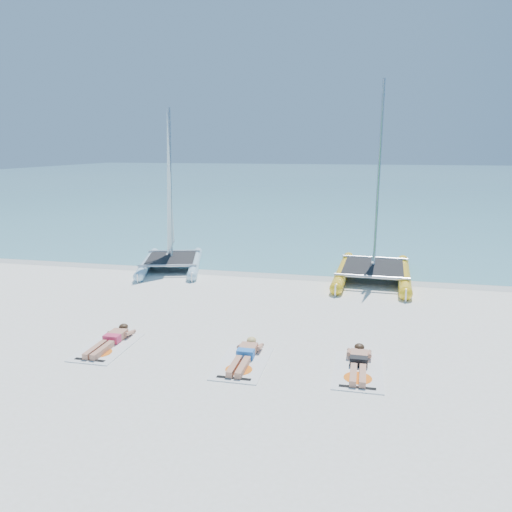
{
  "coord_description": "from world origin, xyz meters",
  "views": [
    {
      "loc": [
        2.76,
        -11.7,
        4.49
      ],
      "look_at": [
        -0.12,
        1.2,
        1.59
      ],
      "focal_mm": 35.0,
      "sensor_mm": 36.0,
      "label": 1
    }
  ],
  "objects_px": {
    "catamaran_blue": "(170,219)",
    "sunbather_c": "(359,362)",
    "sunbather_a": "(111,339)",
    "sunbather_b": "(245,355)",
    "catamaran_yellow": "(377,213)",
    "towel_b": "(243,363)",
    "towel_c": "(358,371)",
    "towel_a": "(107,347)"
  },
  "relations": [
    {
      "from": "catamaran_blue",
      "to": "sunbather_c",
      "type": "distance_m",
      "value": 10.47
    },
    {
      "from": "catamaran_blue",
      "to": "sunbather_b",
      "type": "xyz_separation_m",
      "value": [
        4.75,
        -7.6,
        -1.72
      ]
    },
    {
      "from": "sunbather_a",
      "to": "towel_b",
      "type": "height_order",
      "value": "sunbather_a"
    },
    {
      "from": "towel_b",
      "to": "sunbather_b",
      "type": "relative_size",
      "value": 1.07
    },
    {
      "from": "catamaran_blue",
      "to": "sunbather_b",
      "type": "height_order",
      "value": "catamaran_blue"
    },
    {
      "from": "sunbather_b",
      "to": "catamaran_yellow",
      "type": "bearing_deg",
      "value": 71.08
    },
    {
      "from": "catamaran_yellow",
      "to": "towel_b",
      "type": "xyz_separation_m",
      "value": [
        -2.75,
        -8.22,
        -2.21
      ]
    },
    {
      "from": "catamaran_blue",
      "to": "sunbather_a",
      "type": "relative_size",
      "value": 3.56
    },
    {
      "from": "catamaran_yellow",
      "to": "sunbather_b",
      "type": "distance_m",
      "value": 8.75
    },
    {
      "from": "catamaran_yellow",
      "to": "towel_b",
      "type": "bearing_deg",
      "value": -106.08
    },
    {
      "from": "catamaran_yellow",
      "to": "sunbather_c",
      "type": "bearing_deg",
      "value": -90.16
    },
    {
      "from": "towel_a",
      "to": "catamaran_yellow",
      "type": "bearing_deg",
      "value": 53.36
    },
    {
      "from": "catamaran_yellow",
      "to": "sunbather_a",
      "type": "xyz_separation_m",
      "value": [
        -5.99,
        -7.87,
        -2.1
      ]
    },
    {
      "from": "towel_a",
      "to": "towel_c",
      "type": "xyz_separation_m",
      "value": [
        5.64,
        -0.03,
        0.0
      ]
    },
    {
      "from": "sunbather_a",
      "to": "towel_b",
      "type": "distance_m",
      "value": 3.26
    },
    {
      "from": "sunbather_b",
      "to": "sunbather_c",
      "type": "height_order",
      "value": "same"
    },
    {
      "from": "towel_b",
      "to": "sunbather_b",
      "type": "height_order",
      "value": "sunbather_b"
    },
    {
      "from": "sunbather_a",
      "to": "towel_b",
      "type": "xyz_separation_m",
      "value": [
        3.24,
        -0.36,
        -0.11
      ]
    },
    {
      "from": "sunbather_a",
      "to": "towel_c",
      "type": "bearing_deg",
      "value": -2.21
    },
    {
      "from": "catamaran_yellow",
      "to": "towel_a",
      "type": "height_order",
      "value": "catamaran_yellow"
    },
    {
      "from": "catamaran_yellow",
      "to": "sunbather_b",
      "type": "relative_size",
      "value": 4.08
    },
    {
      "from": "catamaran_blue",
      "to": "sunbather_b",
      "type": "distance_m",
      "value": 9.13
    },
    {
      "from": "towel_c",
      "to": "catamaran_yellow",
      "type": "bearing_deg",
      "value": 87.47
    },
    {
      "from": "towel_a",
      "to": "towel_b",
      "type": "xyz_separation_m",
      "value": [
        3.24,
        -0.16,
        0.0
      ]
    },
    {
      "from": "towel_b",
      "to": "sunbather_c",
      "type": "height_order",
      "value": "sunbather_c"
    },
    {
      "from": "catamaran_blue",
      "to": "catamaran_yellow",
      "type": "relative_size",
      "value": 0.87
    },
    {
      "from": "towel_a",
      "to": "towel_b",
      "type": "relative_size",
      "value": 1.0
    },
    {
      "from": "sunbather_c",
      "to": "sunbather_a",
      "type": "bearing_deg",
      "value": 179.74
    },
    {
      "from": "catamaran_yellow",
      "to": "sunbather_c",
      "type": "relative_size",
      "value": 4.08
    },
    {
      "from": "catamaran_yellow",
      "to": "towel_c",
      "type": "distance_m",
      "value": 8.39
    },
    {
      "from": "catamaran_blue",
      "to": "towel_c",
      "type": "xyz_separation_m",
      "value": [
        7.14,
        -7.66,
        -1.82
      ]
    },
    {
      "from": "catamaran_blue",
      "to": "towel_c",
      "type": "distance_m",
      "value": 10.63
    },
    {
      "from": "sunbather_a",
      "to": "catamaran_blue",
      "type": "bearing_deg",
      "value": 101.43
    },
    {
      "from": "catamaran_blue",
      "to": "catamaran_yellow",
      "type": "bearing_deg",
      "value": -12.78
    },
    {
      "from": "towel_b",
      "to": "sunbather_b",
      "type": "bearing_deg",
      "value": 90.0
    },
    {
      "from": "catamaran_blue",
      "to": "towel_c",
      "type": "bearing_deg",
      "value": -63.05
    },
    {
      "from": "towel_a",
      "to": "sunbather_a",
      "type": "bearing_deg",
      "value": 90.0
    },
    {
      "from": "towel_c",
      "to": "sunbather_c",
      "type": "height_order",
      "value": "sunbather_c"
    },
    {
      "from": "sunbather_a",
      "to": "sunbather_c",
      "type": "distance_m",
      "value": 5.64
    },
    {
      "from": "towel_a",
      "to": "sunbather_a",
      "type": "height_order",
      "value": "sunbather_a"
    },
    {
      "from": "towel_b",
      "to": "catamaran_blue",
      "type": "bearing_deg",
      "value": 121.33
    },
    {
      "from": "sunbather_a",
      "to": "sunbather_c",
      "type": "relative_size",
      "value": 1.0
    }
  ]
}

